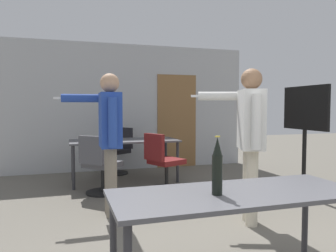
# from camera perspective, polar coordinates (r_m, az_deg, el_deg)

# --- Properties ---
(back_wall) EXTENTS (5.30, 0.12, 2.66)m
(back_wall) POSITION_cam_1_polar(r_m,az_deg,el_deg) (7.08, -6.81, 3.19)
(back_wall) COLOR #B2B5B7
(back_wall) RESTS_ON ground_plane
(conference_table_near) EXTENTS (1.75, 0.69, 0.75)m
(conference_table_near) POSITION_cam_1_polar(r_m,az_deg,el_deg) (2.37, 11.91, -12.94)
(conference_table_near) COLOR #4C4C51
(conference_table_near) RESTS_ON ground_plane
(conference_table_far) EXTENTS (1.89, 0.83, 0.75)m
(conference_table_far) POSITION_cam_1_polar(r_m,az_deg,el_deg) (5.90, -7.63, -3.04)
(conference_table_far) COLOR #4C4C51
(conference_table_far) RESTS_ON ground_plane
(tv_screen) EXTENTS (0.44, 0.92, 1.64)m
(tv_screen) POSITION_cam_1_polar(r_m,az_deg,el_deg) (5.23, 22.73, -0.72)
(tv_screen) COLOR black
(tv_screen) RESTS_ON ground_plane
(person_far_watching) EXTENTS (0.79, 0.65, 1.74)m
(person_far_watching) POSITION_cam_1_polar(r_m,az_deg,el_deg) (4.06, -10.25, -0.69)
(person_far_watching) COLOR slate
(person_far_watching) RESTS_ON ground_plane
(person_center_tall) EXTENTS (0.74, 0.81, 1.77)m
(person_center_tall) POSITION_cam_1_polar(r_m,az_deg,el_deg) (3.83, 14.01, -0.73)
(person_center_tall) COLOR beige
(person_center_tall) RESTS_ON ground_plane
(office_chair_side_rolled) EXTENTS (0.68, 0.69, 0.91)m
(office_chair_side_rolled) POSITION_cam_1_polar(r_m,az_deg,el_deg) (5.12, -11.84, -7.02)
(office_chair_side_rolled) COLOR black
(office_chair_side_rolled) RESTS_ON ground_plane
(office_chair_near_pushed) EXTENTS (0.68, 0.66, 0.92)m
(office_chair_near_pushed) POSITION_cam_1_polar(r_m,az_deg,el_deg) (6.69, -8.75, -4.54)
(office_chair_near_pushed) COLOR black
(office_chair_near_pushed) RESTS_ON ground_plane
(office_chair_mid_tucked) EXTENTS (0.66, 0.62, 0.92)m
(office_chair_mid_tucked) POSITION_cam_1_polar(r_m,az_deg,el_deg) (5.26, -0.88, -6.60)
(office_chair_mid_tucked) COLOR black
(office_chair_mid_tucked) RESTS_ON ground_plane
(beer_bottle) EXTENTS (0.07, 0.07, 0.39)m
(beer_bottle) POSITION_cam_1_polar(r_m,az_deg,el_deg) (2.21, 8.57, -7.09)
(beer_bottle) COLOR black
(beer_bottle) RESTS_ON conference_table_near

